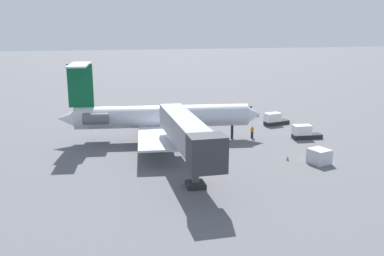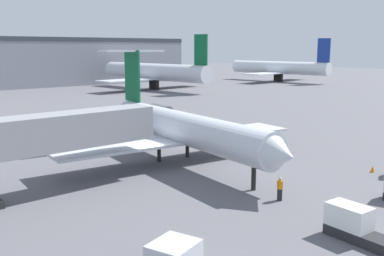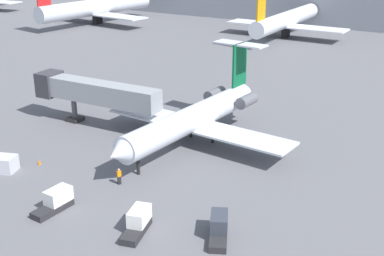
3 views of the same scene
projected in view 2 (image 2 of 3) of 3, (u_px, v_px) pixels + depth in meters
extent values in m
cube|color=#5B5B60|center=(146.00, 170.00, 39.41)|extent=(400.00, 400.00, 0.10)
cylinder|color=silver|center=(185.00, 128.00, 40.76)|extent=(5.03, 23.10, 2.95)
cone|color=silver|center=(282.00, 155.00, 30.77)|extent=(2.99, 2.45, 2.80)
cone|color=silver|center=(126.00, 112.00, 50.84)|extent=(2.73, 2.82, 2.51)
cube|color=silver|center=(233.00, 132.00, 45.37)|extent=(11.57, 5.40, 0.24)
cube|color=silver|center=(115.00, 148.00, 38.20)|extent=(11.57, 5.40, 0.24)
cylinder|color=#595960|center=(161.00, 111.00, 48.90)|extent=(1.79, 3.32, 1.50)
cylinder|color=#595960|center=(121.00, 115.00, 46.28)|extent=(1.79, 3.32, 1.50)
cube|color=#0C5933|center=(132.00, 76.00, 48.53)|extent=(0.53, 3.21, 5.58)
cube|color=silver|center=(132.00, 51.00, 48.05)|extent=(6.99, 3.01, 0.20)
cylinder|color=black|center=(254.00, 178.00, 33.48)|extent=(0.36, 0.36, 1.83)
cylinder|color=black|center=(187.00, 148.00, 43.70)|extent=(0.36, 0.36, 1.83)
cylinder|color=black|center=(159.00, 152.00, 41.93)|extent=(0.36, 0.36, 1.83)
cube|color=gray|center=(45.00, 133.00, 31.83)|extent=(17.29, 3.18, 2.60)
cube|color=black|center=(280.00, 195.00, 31.26)|extent=(0.36, 0.39, 0.85)
cube|color=orange|center=(280.00, 185.00, 31.13)|extent=(0.41, 0.47, 0.60)
sphere|color=tan|center=(280.00, 179.00, 31.05)|extent=(0.24, 0.24, 0.24)
cube|color=#262628|center=(361.00, 237.00, 24.59)|extent=(1.60, 4.07, 0.60)
cube|color=white|center=(349.00, 216.00, 25.06)|extent=(1.52, 2.47, 1.30)
cone|color=orange|center=(166.00, 239.00, 24.30)|extent=(0.36, 0.36, 0.55)
cone|color=orange|center=(372.00, 169.00, 38.39)|extent=(0.36, 0.36, 0.55)
cylinder|color=silver|center=(154.00, 72.00, 114.22)|extent=(7.89, 37.69, 4.23)
cube|color=#0C5933|center=(201.00, 50.00, 101.59)|extent=(0.69, 4.01, 7.00)
cube|color=silver|center=(154.00, 78.00, 114.53)|extent=(31.90, 9.07, 0.30)
cube|color=black|center=(154.00, 85.00, 114.81)|extent=(1.20, 2.80, 2.40)
cylinder|color=silver|center=(279.00, 68.00, 141.47)|extent=(7.71, 34.89, 3.93)
cube|color=navy|center=(324.00, 50.00, 129.95)|extent=(0.74, 4.01, 7.00)
cube|color=silver|center=(278.00, 73.00, 141.75)|extent=(29.60, 9.16, 0.30)
cube|color=black|center=(278.00, 78.00, 142.03)|extent=(1.20, 2.80, 2.40)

